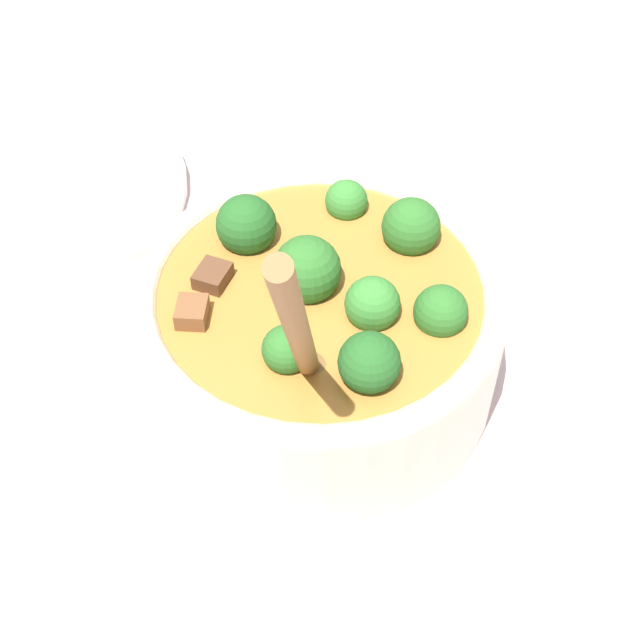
# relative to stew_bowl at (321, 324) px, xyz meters

# --- Properties ---
(ground_plane) EXTENTS (4.00, 4.00, 0.00)m
(ground_plane) POSITION_rel_stew_bowl_xyz_m (-0.00, -0.00, -0.05)
(ground_plane) COLOR silver
(stew_bowl) EXTENTS (0.22, 0.24, 0.24)m
(stew_bowl) POSITION_rel_stew_bowl_xyz_m (0.00, 0.00, 0.00)
(stew_bowl) COLOR beige
(stew_bowl) RESTS_ON ground_plane
(empty_plate) EXTENTS (0.23, 0.23, 0.02)m
(empty_plate) POSITION_rel_stew_bowl_xyz_m (-0.28, 0.03, -0.04)
(empty_plate) COLOR silver
(empty_plate) RESTS_ON ground_plane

